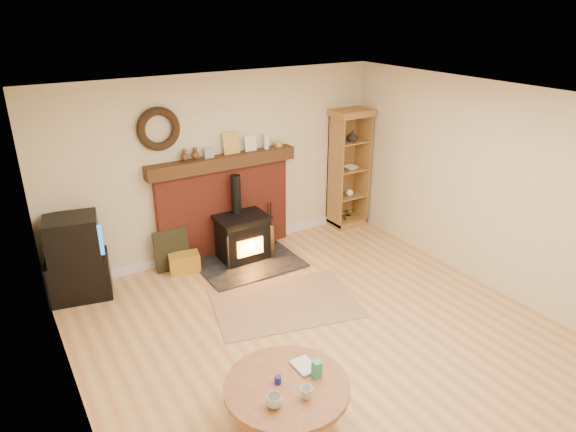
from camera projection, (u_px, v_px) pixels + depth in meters
ground at (331, 344)px, 5.60m from camera, size 5.50×5.50×0.00m
room_shell at (330, 194)px, 5.00m from camera, size 5.02×5.52×2.61m
chimney_breast at (224, 201)px, 7.39m from camera, size 2.20×0.22×1.78m
wood_stove at (243, 240)px, 7.30m from camera, size 1.40×1.00×1.24m
area_rug at (285, 303)px, 6.36m from camera, size 1.97×1.57×0.01m
tv_unit at (76, 259)px, 6.33m from camera, size 0.83×0.65×1.08m
curio_cabinet at (348, 169)px, 8.27m from camera, size 0.62×0.45×1.92m
firelog_box at (184, 263)px, 7.07m from camera, size 0.46×0.34×0.26m
leaning_painting at (172, 250)px, 7.07m from camera, size 0.49×0.13×0.58m
fire_tools at (271, 239)px, 7.85m from camera, size 0.16×0.16×0.70m
coffee_table at (287, 393)px, 4.37m from camera, size 1.08×1.08×0.62m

